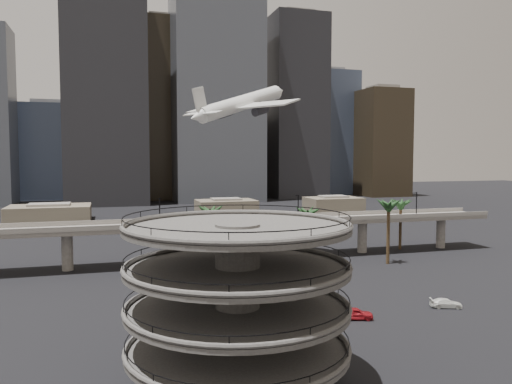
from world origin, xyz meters
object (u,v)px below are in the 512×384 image
object	(u,v)px
overpass	(227,228)
airborne_jet	(241,104)
parking_ramp	(238,289)
car_b	(307,297)
car_a	(355,313)
car_c	(446,303)

from	to	relation	value
overpass	airborne_jet	xyz separation A→B (m)	(7.10, 14.42, 28.51)
parking_ramp	car_b	world-z (taller)	parking_ramp
parking_ramp	overpass	world-z (taller)	parking_ramp
car_a	parking_ramp	bearing A→B (deg)	141.99
car_b	car_c	distance (m)	21.01
overpass	airborne_jet	bearing A→B (deg)	63.78
parking_ramp	airborne_jet	size ratio (longest dim) A/B	0.71
car_a	car_c	xyz separation A→B (m)	(15.76, 0.99, -0.16)
overpass	parking_ramp	bearing A→B (deg)	-102.43
parking_ramp	car_b	xyz separation A→B (m)	(17.71, 25.03, -9.14)
overpass	car_c	size ratio (longest dim) A/B	27.78
overpass	car_a	world-z (taller)	overpass
parking_ramp	airborne_jet	world-z (taller)	airborne_jet
parking_ramp	car_c	size ratio (longest dim) A/B	4.74
car_b	car_c	size ratio (longest dim) A/B	0.90
car_a	car_b	world-z (taller)	car_a
car_a	car_b	distance (m)	10.47
airborne_jet	car_c	size ratio (longest dim) A/B	6.71
parking_ramp	car_a	distance (m)	27.34
parking_ramp	airborne_jet	xyz separation A→B (m)	(20.10, 73.42, 26.01)
car_c	car_a	bearing A→B (deg)	114.37
parking_ramp	airborne_jet	bearing A→B (deg)	74.69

